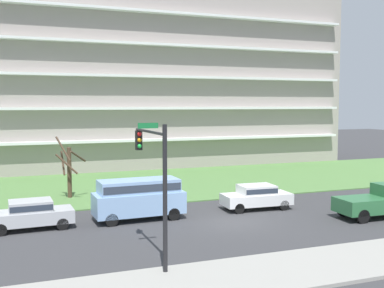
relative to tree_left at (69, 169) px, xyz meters
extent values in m
plane|color=#38383A|center=(7.84, -10.16, -2.17)|extent=(160.00, 160.00, 0.00)
cube|color=#99968E|center=(7.84, -18.16, -2.09)|extent=(80.00, 4.00, 0.15)
cube|color=#547F42|center=(7.84, 3.84, -2.13)|extent=(80.00, 16.00, 0.08)
cube|color=#9E938C|center=(7.84, 17.46, 7.29)|extent=(48.85, 11.23, 18.91)
cube|color=white|center=(7.84, 11.39, 0.99)|extent=(46.89, 0.90, 0.24)
cube|color=white|center=(7.84, 11.39, 4.14)|extent=(46.89, 0.90, 0.24)
cube|color=white|center=(7.84, 11.39, 7.29)|extent=(46.89, 0.90, 0.24)
cube|color=white|center=(7.84, 11.39, 10.44)|extent=(46.89, 0.90, 0.24)
cube|color=white|center=(7.84, 11.39, 13.60)|extent=(46.89, 0.90, 0.24)
cylinder|color=#4C3828|center=(0.05, 0.13, -0.33)|extent=(0.31, 0.31, 3.66)
cylinder|color=#4C3828|center=(-0.40, -0.28, 1.45)|extent=(0.99, 1.06, 1.70)
cylinder|color=#4C3828|center=(-0.20, -0.57, 0.40)|extent=(1.52, 0.66, 1.46)
cylinder|color=#4C3828|center=(0.60, -0.42, 0.89)|extent=(1.24, 1.26, 0.95)
cylinder|color=#4C3828|center=(-0.39, 0.08, 0.41)|extent=(0.25, 1.02, 1.66)
cube|color=#B7BABF|center=(-2.84, -7.66, -1.50)|extent=(4.46, 1.95, 0.70)
cube|color=#B7BABF|center=(-2.84, -7.66, -0.87)|extent=(2.26, 1.73, 0.55)
cube|color=#2D3847|center=(-2.84, -7.66, -0.87)|extent=(2.21, 1.77, 0.30)
cylinder|color=black|center=(-4.36, -8.50, -1.85)|extent=(0.65, 0.24, 0.64)
cylinder|color=black|center=(-4.41, -6.92, -1.85)|extent=(0.65, 0.24, 0.64)
cylinder|color=black|center=(-1.28, -8.40, -1.85)|extent=(0.65, 0.24, 0.64)
cylinder|color=black|center=(-1.33, -6.82, -1.85)|extent=(0.65, 0.24, 0.64)
cube|color=white|center=(10.82, -7.66, -1.50)|extent=(4.49, 2.03, 0.70)
cube|color=white|center=(10.82, -7.66, -0.87)|extent=(2.29, 1.77, 0.55)
cube|color=#2D3847|center=(10.82, -7.66, -0.87)|extent=(2.24, 1.81, 0.30)
cylinder|color=black|center=(9.24, -8.37, -1.85)|extent=(0.65, 0.25, 0.64)
cylinder|color=black|center=(9.32, -6.79, -1.85)|extent=(0.65, 0.25, 0.64)
cylinder|color=black|center=(12.31, -8.53, -1.85)|extent=(0.65, 0.25, 0.64)
cylinder|color=black|center=(12.40, -6.95, -1.85)|extent=(0.65, 0.25, 0.64)
cube|color=#2D6B3D|center=(16.63, -12.16, -1.34)|extent=(5.48, 2.22, 0.85)
cylinder|color=black|center=(14.77, -11.19, -1.77)|extent=(0.81, 0.25, 0.80)
cylinder|color=black|center=(14.70, -12.97, -1.77)|extent=(0.81, 0.25, 0.80)
cube|color=#8CB2E0|center=(3.11, -7.66, -1.18)|extent=(5.26, 2.15, 1.25)
cube|color=#8CB2E0|center=(3.11, -7.66, -0.18)|extent=(4.65, 1.98, 0.75)
cube|color=#2D3847|center=(3.11, -7.66, -0.18)|extent=(4.56, 2.01, 0.41)
cylinder|color=black|center=(1.32, -8.60, -1.81)|extent=(0.73, 0.24, 0.72)
cylinder|color=black|center=(1.26, -6.82, -1.81)|extent=(0.73, 0.24, 0.72)
cylinder|color=black|center=(4.95, -8.49, -1.81)|extent=(0.73, 0.24, 0.72)
cylinder|color=black|center=(4.90, -6.72, -1.81)|extent=(0.73, 0.24, 0.72)
cylinder|color=black|center=(1.84, -16.76, 0.80)|extent=(0.18, 0.18, 5.94)
cylinder|color=black|center=(1.84, -14.60, 3.37)|extent=(0.12, 4.32, 0.12)
cube|color=black|center=(1.84, -12.74, 2.87)|extent=(0.28, 0.28, 0.90)
sphere|color=red|center=(1.84, -12.89, 3.17)|extent=(0.20, 0.20, 0.20)
sphere|color=#F2A519|center=(1.84, -12.89, 2.89)|extent=(0.20, 0.20, 0.20)
sphere|color=green|center=(1.84, -12.89, 2.61)|extent=(0.20, 0.20, 0.20)
cube|color=#197238|center=(1.84, -14.38, 3.62)|extent=(0.90, 0.04, 0.24)
camera|label=1|loc=(-3.58, -34.00, 4.53)|focal=44.17mm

